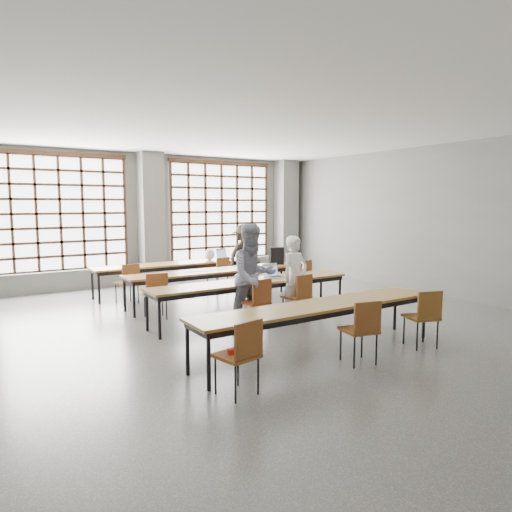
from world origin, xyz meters
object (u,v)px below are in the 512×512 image
at_px(green_box, 248,278).
at_px(phone, 263,280).
at_px(desk_row_b, 217,273).
at_px(desk_row_d, 321,309).
at_px(chair_near_left, 241,350).
at_px(chair_front_right, 299,293).
at_px(chair_front_left, 258,298).
at_px(laptop_back, 224,256).
at_px(chair_mid_left, 156,291).
at_px(student_male, 295,279).
at_px(chair_near_right, 424,313).
at_px(student_female, 253,276).
at_px(chair_back_mid, 220,271).
at_px(laptop_front, 273,274).
at_px(mouse, 294,275).
at_px(chair_mid_centre, 248,281).
at_px(student_back, 245,257).
at_px(chair_mid_right, 301,275).
at_px(chair_back_right, 248,269).
at_px(chair_near_mid, 362,325).
at_px(plastic_bag, 210,254).
at_px(desk_row_c, 252,284).
at_px(desk_row_a, 177,265).
at_px(chair_back_left, 128,279).
at_px(red_pouch, 237,351).
at_px(backpack, 276,256).

distance_m(green_box, phone, 0.29).
xyz_separation_m(desk_row_b, desk_row_d, (-0.36, -3.79, 0.00)).
bearing_deg(chair_near_left, chair_front_right, 40.84).
distance_m(chair_front_left, laptop_back, 4.15).
bearing_deg(phone, chair_mid_left, 148.04).
distance_m(chair_near_left, student_male, 3.46).
relative_size(student_male, laptop_back, 3.58).
xyz_separation_m(chair_near_right, student_female, (-1.52, 2.33, 0.37)).
height_order(desk_row_d, chair_front_right, chair_front_right).
bearing_deg(student_female, chair_mid_left, 133.78).
height_order(chair_back_mid, laptop_front, laptop_front).
bearing_deg(laptop_front, chair_front_left, -138.59).
height_order(chair_back_mid, mouse, chair_back_mid).
height_order(chair_mid_left, student_male, student_male).
bearing_deg(chair_mid_centre, student_back, 60.42).
bearing_deg(chair_mid_right, laptop_back, 107.87).
distance_m(chair_back_right, chair_near_mid, 5.56).
height_order(chair_front_left, laptop_back, laptop_back).
bearing_deg(plastic_bag, chair_mid_left, -135.28).
bearing_deg(chair_front_left, mouse, 26.11).
bearing_deg(mouse, chair_mid_centre, 115.25).
distance_m(chair_back_right, mouse, 2.59).
bearing_deg(desk_row_c, desk_row_b, 86.27).
height_order(chair_mid_left, green_box, chair_mid_left).
distance_m(desk_row_a, green_box, 3.06).
distance_m(chair_back_left, student_male, 3.70).
height_order(plastic_bag, red_pouch, plastic_bag).
bearing_deg(backpack, chair_front_left, -110.59).
bearing_deg(chair_back_right, plastic_bag, 136.41).
bearing_deg(backpack, chair_front_right, -94.93).
bearing_deg(plastic_bag, desk_row_a, -176.82).
bearing_deg(desk_row_d, chair_mid_right, 55.51).
height_order(chair_back_right, chair_near_right, same).
height_order(laptop_front, green_box, laptop_front).
height_order(chair_back_right, phone, chair_back_right).
relative_size(chair_back_mid, chair_near_mid, 1.00).
relative_size(chair_mid_right, phone, 6.77).
bearing_deg(chair_back_right, backpack, -74.43).
height_order(chair_front_left, student_male, student_male).
bearing_deg(red_pouch, chair_near_right, -1.36).
xyz_separation_m(desk_row_c, red_pouch, (-1.96, -2.76, -0.16)).
relative_size(student_female, backpack, 4.51).
height_order(chair_near_mid, chair_near_right, same).
distance_m(chair_near_left, red_pouch, 0.09).
relative_size(chair_mid_left, backpack, 2.20).
height_order(student_back, green_box, student_back).
distance_m(chair_back_right, chair_mid_right, 1.62).
bearing_deg(chair_back_mid, backpack, -40.22).
height_order(chair_mid_left, laptop_front, laptop_front).
xyz_separation_m(chair_mid_left, red_pouch, (-0.45, -3.71, -0.04)).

